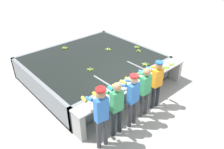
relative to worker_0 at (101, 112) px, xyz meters
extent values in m
plane|color=#A3A099|center=(1.90, 0.37, -1.07)|extent=(80.00, 80.00, 0.00)
cube|color=gray|center=(1.90, 2.82, -1.04)|extent=(4.53, 4.00, 0.06)
cube|color=gray|center=(1.90, 0.88, -0.66)|extent=(4.53, 0.12, 0.83)
cube|color=gray|center=(1.90, 4.76, -0.66)|extent=(4.53, 0.12, 0.83)
cube|color=gray|center=(-0.30, 2.82, -0.66)|extent=(0.12, 4.00, 0.83)
cube|color=gray|center=(4.11, 2.82, -0.66)|extent=(0.12, 4.00, 0.83)
cube|color=black|center=(1.90, 2.82, -0.63)|extent=(4.29, 3.76, 0.76)
cube|color=gray|center=(1.15, 1.34, -0.66)|extent=(0.06, 0.80, 0.83)
cube|color=gray|center=(2.66, 1.34, -0.66)|extent=(0.06, 0.80, 0.83)
cube|color=#9E9E99|center=(1.90, 0.60, -0.27)|extent=(4.53, 0.45, 0.05)
cube|color=#9E9E99|center=(-0.26, 0.60, -0.68)|extent=(0.16, 0.41, 0.78)
cube|color=#9E9E99|center=(4.07, 0.60, -0.68)|extent=(0.16, 0.41, 0.78)
cylinder|color=#38383D|center=(-0.10, -0.02, -0.64)|extent=(0.11, 0.11, 0.86)
cylinder|color=#38383D|center=(0.10, -0.04, -0.64)|extent=(0.11, 0.11, 0.86)
cube|color=blue|center=(0.00, -0.03, 0.10)|extent=(0.34, 0.21, 0.61)
sphere|color=#9E704C|center=(0.00, -0.03, 0.55)|extent=(0.23, 0.23, 0.23)
cylinder|color=red|center=(0.00, -0.03, 0.65)|extent=(0.25, 0.25, 0.04)
cylinder|color=blue|center=(-0.13, 0.24, 0.32)|extent=(0.11, 0.32, 0.18)
cylinder|color=gold|center=(-0.11, 0.48, 0.15)|extent=(0.11, 0.21, 0.08)
cylinder|color=blue|center=(0.18, 0.20, 0.32)|extent=(0.11, 0.32, 0.18)
cylinder|color=gold|center=(0.21, 0.45, 0.15)|extent=(0.11, 0.21, 0.08)
cylinder|color=#1E2328|center=(0.45, 0.05, -0.67)|extent=(0.11, 0.11, 0.80)
cylinder|color=#1E2328|center=(0.65, 0.03, -0.67)|extent=(0.11, 0.11, 0.80)
cube|color=#38995B|center=(0.55, 0.04, 0.01)|extent=(0.34, 0.20, 0.57)
sphere|color=tan|center=(0.55, 0.04, 0.44)|extent=(0.22, 0.22, 0.22)
cylinder|color=#38995B|center=(0.42, 0.30, 0.21)|extent=(0.11, 0.32, 0.18)
cylinder|color=teal|center=(0.44, 0.55, 0.05)|extent=(0.11, 0.21, 0.08)
cylinder|color=#38995B|center=(0.73, 0.27, 0.21)|extent=(0.11, 0.32, 0.18)
cylinder|color=teal|center=(0.76, 0.52, 0.05)|extent=(0.11, 0.21, 0.08)
cylinder|color=#38383D|center=(1.00, -0.01, -0.67)|extent=(0.11, 0.11, 0.80)
cylinder|color=#38383D|center=(1.20, 0.00, -0.67)|extent=(0.11, 0.11, 0.80)
cube|color=blue|center=(1.10, 0.00, 0.02)|extent=(0.33, 0.19, 0.57)
sphere|color=tan|center=(1.10, 0.00, 0.44)|extent=(0.22, 0.22, 0.22)
cylinder|color=red|center=(1.10, 0.00, 0.54)|extent=(0.23, 0.23, 0.04)
cylinder|color=blue|center=(0.92, 0.24, 0.22)|extent=(0.10, 0.31, 0.18)
cylinder|color=gold|center=(0.91, 0.49, 0.05)|extent=(0.09, 0.20, 0.08)
cylinder|color=blue|center=(1.24, 0.26, 0.22)|extent=(0.10, 0.31, 0.18)
cylinder|color=gold|center=(1.23, 0.51, 0.05)|extent=(0.09, 0.20, 0.08)
cylinder|color=#38383D|center=(1.55, 0.05, -0.67)|extent=(0.11, 0.11, 0.79)
cylinder|color=#38383D|center=(1.75, 0.05, -0.67)|extent=(0.11, 0.11, 0.79)
cube|color=#38995B|center=(1.65, 0.05, 0.00)|extent=(0.32, 0.18, 0.56)
sphere|color=#9E704C|center=(1.65, 0.05, 0.42)|extent=(0.21, 0.21, 0.21)
cylinder|color=#38995B|center=(1.48, 0.30, 0.20)|extent=(0.09, 0.31, 0.18)
cylinder|color=gold|center=(1.47, 0.55, 0.03)|extent=(0.09, 0.20, 0.08)
cylinder|color=#38995B|center=(1.80, 0.31, 0.20)|extent=(0.09, 0.31, 0.18)
cylinder|color=gold|center=(1.79, 0.56, 0.03)|extent=(0.09, 0.20, 0.08)
cylinder|color=#1E2328|center=(2.11, 0.08, -0.68)|extent=(0.11, 0.11, 0.78)
cylinder|color=#1E2328|center=(2.31, 0.07, -0.68)|extent=(0.11, 0.11, 0.78)
cube|color=orange|center=(2.21, 0.08, -0.01)|extent=(0.33, 0.20, 0.55)
sphere|color=#9E704C|center=(2.21, 0.08, 0.40)|extent=(0.21, 0.21, 0.21)
cylinder|color=#1E5199|center=(2.21, 0.08, 0.50)|extent=(0.22, 0.22, 0.04)
cylinder|color=orange|center=(2.07, 0.34, 0.18)|extent=(0.11, 0.32, 0.18)
cylinder|color=teal|center=(2.10, 0.59, 0.02)|extent=(0.10, 0.21, 0.08)
cylinder|color=orange|center=(2.39, 0.31, 0.18)|extent=(0.11, 0.32, 0.18)
cylinder|color=teal|center=(2.42, 0.56, 0.02)|extent=(0.10, 0.21, 0.08)
ellipsoid|color=#8CB738|center=(1.60, 4.29, -0.23)|extent=(0.09, 0.17, 0.04)
ellipsoid|color=#8CB738|center=(1.56, 4.26, -0.23)|extent=(0.17, 0.09, 0.04)
ellipsoid|color=#8CB738|center=(1.57, 4.21, -0.23)|extent=(0.16, 0.12, 0.04)
ellipsoid|color=#8CB738|center=(1.61, 4.19, -0.23)|extent=(0.05, 0.17, 0.04)
ellipsoid|color=#8CB738|center=(1.66, 4.20, -0.23)|extent=(0.15, 0.14, 0.04)
ellipsoid|color=#8CB738|center=(1.67, 4.25, -0.23)|extent=(0.17, 0.06, 0.04)
ellipsoid|color=#8CB738|center=(1.64, 4.29, -0.23)|extent=(0.12, 0.16, 0.04)
cylinder|color=tan|center=(1.62, 4.24, -0.19)|extent=(0.03, 0.03, 0.04)
ellipsoid|color=#7FAD33|center=(3.80, 2.39, -0.23)|extent=(0.14, 0.15, 0.04)
ellipsoid|color=#7FAD33|center=(3.78, 2.33, -0.23)|extent=(0.17, 0.07, 0.04)
ellipsoid|color=#7FAD33|center=(3.81, 2.29, -0.23)|extent=(0.09, 0.17, 0.04)
ellipsoid|color=#7FAD33|center=(3.87, 2.31, -0.23)|extent=(0.14, 0.15, 0.04)
ellipsoid|color=#7FAD33|center=(3.89, 2.36, -0.23)|extent=(0.17, 0.07, 0.04)
ellipsoid|color=#7FAD33|center=(3.85, 2.40, -0.23)|extent=(0.09, 0.17, 0.04)
cylinder|color=tan|center=(3.83, 2.35, -0.19)|extent=(0.03, 0.03, 0.04)
ellipsoid|color=#9EC642|center=(2.84, 3.02, -0.23)|extent=(0.10, 0.17, 0.04)
ellipsoid|color=#9EC642|center=(2.78, 3.01, -0.23)|extent=(0.15, 0.14, 0.04)
ellipsoid|color=#9EC642|center=(2.78, 2.94, -0.23)|extent=(0.16, 0.12, 0.04)
ellipsoid|color=#9EC642|center=(2.84, 2.92, -0.23)|extent=(0.08, 0.17, 0.04)
ellipsoid|color=#9EC642|center=(2.88, 2.97, -0.23)|extent=(0.17, 0.05, 0.04)
cylinder|color=tan|center=(2.82, 2.97, -0.19)|extent=(0.03, 0.03, 0.04)
ellipsoid|color=#7FAD33|center=(3.61, 1.99, -0.23)|extent=(0.08, 0.17, 0.04)
ellipsoid|color=#7FAD33|center=(3.68, 2.03, -0.23)|extent=(0.17, 0.08, 0.04)
ellipsoid|color=#7FAD33|center=(3.64, 2.09, -0.23)|extent=(0.08, 0.17, 0.04)
ellipsoid|color=#7FAD33|center=(3.57, 2.05, -0.23)|extent=(0.17, 0.08, 0.04)
cylinder|color=tan|center=(3.62, 2.04, -0.19)|extent=(0.03, 0.03, 0.04)
ellipsoid|color=#75A333|center=(1.35, 2.11, -0.23)|extent=(0.17, 0.07, 0.04)
ellipsoid|color=#75A333|center=(1.33, 2.17, -0.23)|extent=(0.14, 0.15, 0.04)
ellipsoid|color=#75A333|center=(1.28, 2.18, -0.23)|extent=(0.09, 0.17, 0.04)
ellipsoid|color=#75A333|center=(1.24, 2.14, -0.23)|extent=(0.17, 0.07, 0.04)
ellipsoid|color=#75A333|center=(1.26, 2.08, -0.23)|extent=(0.14, 0.15, 0.04)
ellipsoid|color=#75A333|center=(1.31, 2.07, -0.23)|extent=(0.09, 0.17, 0.04)
cylinder|color=tan|center=(1.29, 2.12, -0.19)|extent=(0.03, 0.03, 0.04)
ellipsoid|color=#9EC642|center=(2.88, 1.14, -0.23)|extent=(0.17, 0.05, 0.04)
ellipsoid|color=#9EC642|center=(2.92, 1.09, -0.23)|extent=(0.10, 0.17, 0.04)
ellipsoid|color=#9EC642|center=(2.98, 1.10, -0.23)|extent=(0.15, 0.14, 0.04)
ellipsoid|color=#9EC642|center=(2.99, 1.17, -0.23)|extent=(0.16, 0.12, 0.04)
ellipsoid|color=#9EC642|center=(2.93, 1.19, -0.23)|extent=(0.07, 0.17, 0.04)
cylinder|color=tan|center=(2.94, 1.14, -0.19)|extent=(0.03, 0.03, 0.04)
ellipsoid|color=#8CB738|center=(3.60, 0.56, -0.22)|extent=(0.05, 0.17, 0.04)
ellipsoid|color=#8CB738|center=(3.54, 0.51, -0.22)|extent=(0.17, 0.05, 0.04)
ellipsoid|color=#8CB738|center=(3.59, 0.45, -0.22)|extent=(0.05, 0.17, 0.04)
ellipsoid|color=#8CB738|center=(3.65, 0.50, -0.22)|extent=(0.17, 0.05, 0.04)
cylinder|color=tan|center=(3.60, 0.51, -0.19)|extent=(0.03, 0.03, 0.04)
ellipsoid|color=#75A333|center=(2.56, 0.55, -0.22)|extent=(0.04, 0.17, 0.04)
ellipsoid|color=#75A333|center=(2.51, 0.49, -0.22)|extent=(0.17, 0.04, 0.04)
ellipsoid|color=#75A333|center=(2.57, 0.44, -0.22)|extent=(0.04, 0.17, 0.04)
ellipsoid|color=#75A333|center=(2.62, 0.50, -0.22)|extent=(0.17, 0.04, 0.04)
cylinder|color=tan|center=(2.57, 0.49, -0.19)|extent=(0.03, 0.03, 0.04)
ellipsoid|color=#75A333|center=(3.27, 0.56, -0.22)|extent=(0.08, 0.17, 0.04)
ellipsoid|color=#75A333|center=(3.23, 0.55, -0.22)|extent=(0.13, 0.16, 0.04)
ellipsoid|color=#75A333|center=(3.20, 0.51, -0.22)|extent=(0.17, 0.04, 0.04)
ellipsoid|color=#75A333|center=(3.22, 0.47, -0.22)|extent=(0.14, 0.15, 0.04)
ellipsoid|color=#75A333|center=(3.27, 0.46, -0.22)|extent=(0.07, 0.17, 0.04)
ellipsoid|color=#75A333|center=(3.31, 0.48, -0.22)|extent=(0.17, 0.11, 0.04)
ellipsoid|color=#75A333|center=(3.31, 0.53, -0.22)|extent=(0.17, 0.10, 0.04)
cylinder|color=tan|center=(3.26, 0.51, -0.19)|extent=(0.03, 0.03, 0.04)
cube|color=silver|center=(1.45, 0.54, -0.23)|extent=(0.20, 0.07, 0.00)
cube|color=black|center=(1.25, 0.49, -0.23)|extent=(0.10, 0.05, 0.02)
camera|label=1|loc=(-2.42, -3.08, 3.31)|focal=35.00mm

